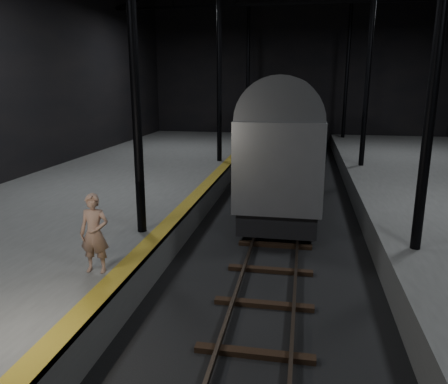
# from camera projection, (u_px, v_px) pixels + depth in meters

# --- Properties ---
(ground) EXTENTS (44.00, 44.00, 0.00)m
(ground) POSITION_uv_depth(u_px,v_px,m) (279.00, 227.00, 16.27)
(ground) COLOR black
(ground) RESTS_ON ground
(platform_left) EXTENTS (9.00, 43.80, 1.00)m
(platform_left) POSITION_uv_depth(u_px,v_px,m) (91.00, 205.00, 17.45)
(platform_left) COLOR #535351
(platform_left) RESTS_ON ground
(tactile_strip) EXTENTS (0.50, 43.80, 0.01)m
(tactile_strip) POSITION_uv_depth(u_px,v_px,m) (194.00, 197.00, 16.59)
(tactile_strip) COLOR olive
(tactile_strip) RESTS_ON platform_left
(track) EXTENTS (2.40, 43.00, 0.24)m
(track) POSITION_uv_depth(u_px,v_px,m) (279.00, 226.00, 16.25)
(track) COLOR #3F3328
(track) RESTS_ON ground
(train) EXTENTS (3.01, 20.07, 5.37)m
(train) POSITION_uv_depth(u_px,v_px,m) (289.00, 126.00, 23.08)
(train) COLOR #ACB0B5
(train) RESTS_ON ground
(woman) EXTENTS (0.71, 0.49, 1.85)m
(woman) POSITION_uv_depth(u_px,v_px,m) (94.00, 233.00, 9.92)
(woman) COLOR #9C755F
(woman) RESTS_ON platform_left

